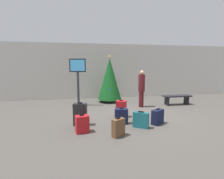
{
  "coord_description": "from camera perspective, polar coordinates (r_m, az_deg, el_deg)",
  "views": [
    {
      "loc": [
        -2.11,
        -6.36,
        1.99
      ],
      "look_at": [
        -0.74,
        1.13,
        0.9
      ],
      "focal_mm": 26.82,
      "sensor_mm": 36.0,
      "label": 1
    }
  ],
  "objects": [
    {
      "name": "waiting_bench",
      "position": [
        9.19,
        21.24,
        -2.64
      ],
      "size": [
        1.46,
        0.44,
        0.48
      ],
      "color": "black",
      "rests_on": "ground_plane"
    },
    {
      "name": "suitcase_2",
      "position": [
        4.83,
        2.2,
        -12.86
      ],
      "size": [
        0.41,
        0.34,
        0.55
      ],
      "color": "brown",
      "rests_on": "ground_plane"
    },
    {
      "name": "suitcase_1",
      "position": [
        5.82,
        3.17,
        -9.08
      ],
      "size": [
        0.47,
        0.3,
        0.57
      ],
      "color": "#141938",
      "rests_on": "ground_plane"
    },
    {
      "name": "ground_plane",
      "position": [
        6.99,
        7.72,
        -8.47
      ],
      "size": [
        16.0,
        16.0,
        0.0
      ],
      "primitive_type": "plane",
      "color": "#514C47"
    },
    {
      "name": "suitcase_4",
      "position": [
        5.75,
        -10.76,
        -8.32
      ],
      "size": [
        0.48,
        0.28,
        0.79
      ],
      "color": "#232326",
      "rests_on": "ground_plane"
    },
    {
      "name": "traveller_0",
      "position": [
        8.13,
        10.03,
        0.58
      ],
      "size": [
        0.41,
        0.41,
        1.76
      ],
      "color": "#4C1419",
      "rests_on": "ground_plane"
    },
    {
      "name": "holiday_tree",
      "position": [
        9.14,
        -0.84,
        3.71
      ],
      "size": [
        1.29,
        1.29,
        2.53
      ],
      "color": "#4C3319",
      "rests_on": "ground_plane"
    },
    {
      "name": "back_wall",
      "position": [
        10.6,
        1.12,
        6.31
      ],
      "size": [
        16.0,
        0.2,
        3.3
      ],
      "primitive_type": "cube",
      "color": "beige",
      "rests_on": "ground_plane"
    },
    {
      "name": "suitcase_0",
      "position": [
        5.55,
        9.79,
        -10.19
      ],
      "size": [
        0.51,
        0.42,
        0.55
      ],
      "color": "#19606B",
      "rests_on": "ground_plane"
    },
    {
      "name": "suitcase_3",
      "position": [
        6.57,
        3.16,
        -6.58
      ],
      "size": [
        0.46,
        0.41,
        0.68
      ],
      "color": "#B2191E",
      "rests_on": "ground_plane"
    },
    {
      "name": "suitcase_6",
      "position": [
        5.17,
        -10.14,
        -11.52
      ],
      "size": [
        0.44,
        0.36,
        0.56
      ],
      "color": "#B2191E",
      "rests_on": "ground_plane"
    },
    {
      "name": "suitcase_5",
      "position": [
        6.01,
        15.26,
        -8.97
      ],
      "size": [
        0.52,
        0.45,
        0.54
      ],
      "color": "#141938",
      "rests_on": "ground_plane"
    },
    {
      "name": "flight_info_kiosk",
      "position": [
        8.36,
        -11.59,
        5.27
      ],
      "size": [
        0.78,
        0.29,
        2.32
      ],
      "color": "#333338",
      "rests_on": "ground_plane"
    }
  ]
}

